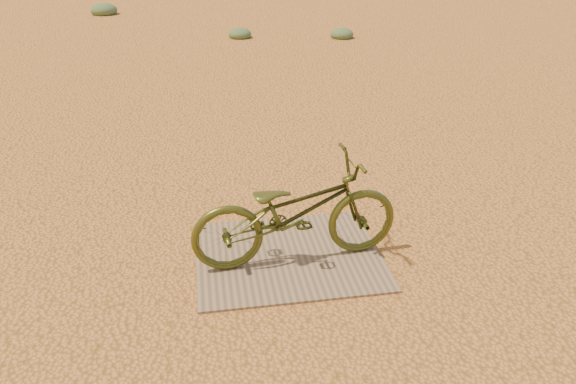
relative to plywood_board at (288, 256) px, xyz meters
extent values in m
plane|color=#C47E41|center=(0.57, 0.46, -0.01)|extent=(120.00, 120.00, 0.00)
cube|color=#816B53|center=(0.00, 0.00, 0.00)|extent=(1.57, 1.31, 0.02)
imported|color=#414919|center=(0.05, -0.07, 0.46)|extent=(1.77, 0.74, 0.91)
ellipsoid|color=#507048|center=(0.44, 9.49, -0.01)|extent=(0.54, 0.54, 0.30)
ellipsoid|color=#507048|center=(2.81, 9.07, -0.01)|extent=(0.54, 0.54, 0.30)
ellipsoid|color=#507048|center=(-3.15, 13.55, -0.01)|extent=(0.75, 0.75, 0.41)
camera|label=1|loc=(-0.67, -4.00, 2.63)|focal=35.00mm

